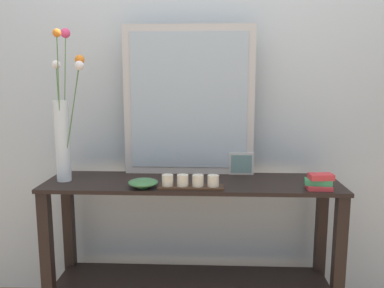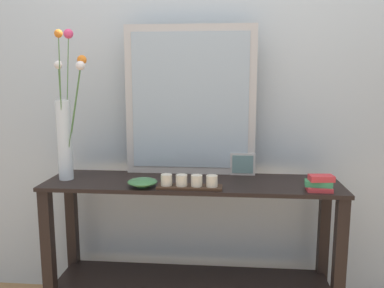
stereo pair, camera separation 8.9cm
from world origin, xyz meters
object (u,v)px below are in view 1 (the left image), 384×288
object	(u,v)px
picture_frame_small	(241,164)
tall_vase_left	(64,126)
decorative_bowl	(143,183)
book_stack	(319,182)
console_table	(192,235)
mirror_leaning	(189,101)
candle_tray	(190,183)

from	to	relation	value
picture_frame_small	tall_vase_left	bearing A→B (deg)	-169.87
decorative_bowl	book_stack	world-z (taller)	book_stack
console_table	picture_frame_small	world-z (taller)	picture_frame_small
mirror_leaning	candle_tray	bearing A→B (deg)	-85.78
decorative_bowl	picture_frame_small	bearing A→B (deg)	29.48
console_table	candle_tray	bearing A→B (deg)	-90.94
console_table	picture_frame_small	distance (m)	0.47
mirror_leaning	tall_vase_left	bearing A→B (deg)	-164.31
console_table	tall_vase_left	distance (m)	0.88
mirror_leaning	decorative_bowl	size ratio (longest dim) A/B	5.50
console_table	candle_tray	distance (m)	0.35
book_stack	tall_vase_left	bearing A→B (deg)	174.98
mirror_leaning	candle_tray	xyz separation A→B (m)	(0.02, -0.30, -0.38)
console_table	decorative_bowl	size ratio (longest dim) A/B	10.32
candle_tray	decorative_bowl	size ratio (longest dim) A/B	2.15
mirror_leaning	decorative_bowl	xyz separation A→B (m)	(-0.21, -0.30, -0.38)
mirror_leaning	picture_frame_small	size ratio (longest dim) A/B	5.91
console_table	mirror_leaning	size ratio (longest dim) A/B	1.88
tall_vase_left	book_stack	bearing A→B (deg)	-5.02
console_table	mirror_leaning	distance (m)	0.73
picture_frame_small	book_stack	bearing A→B (deg)	-38.17
mirror_leaning	book_stack	size ratio (longest dim) A/B	6.01
mirror_leaning	picture_frame_small	xyz separation A→B (m)	(0.29, -0.01, -0.35)
picture_frame_small	book_stack	size ratio (longest dim) A/B	1.02
candle_tray	decorative_bowl	world-z (taller)	candle_tray
console_table	book_stack	xyz separation A→B (m)	(0.62, -0.12, 0.33)
book_stack	picture_frame_small	bearing A→B (deg)	141.83
tall_vase_left	candle_tray	bearing A→B (deg)	-10.75
console_table	book_stack	size ratio (longest dim) A/B	11.26
candle_tray	mirror_leaning	bearing A→B (deg)	94.22
console_table	mirror_leaning	bearing A→B (deg)	98.37
console_table	picture_frame_small	xyz separation A→B (m)	(0.27, 0.15, 0.36)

